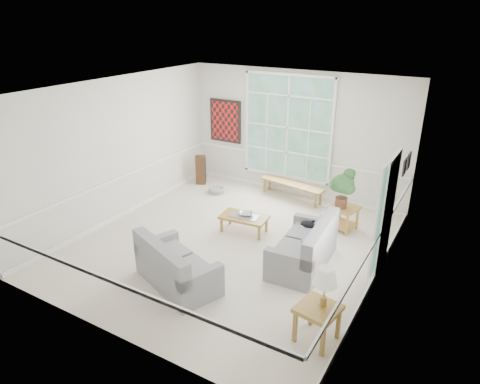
{
  "coord_description": "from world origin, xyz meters",
  "views": [
    {
      "loc": [
        3.85,
        -6.22,
        4.17
      ],
      "look_at": [
        0.1,
        0.2,
        1.05
      ],
      "focal_mm": 32.0,
      "sensor_mm": 36.0,
      "label": 1
    }
  ],
  "objects_px": {
    "coffee_table": "(244,224)",
    "loveseat_right": "(303,243)",
    "side_table": "(317,323)",
    "loveseat_front": "(177,262)",
    "end_table": "(343,218)"
  },
  "relations": [
    {
      "from": "loveseat_right",
      "to": "side_table",
      "type": "relative_size",
      "value": 2.95
    },
    {
      "from": "loveseat_front",
      "to": "end_table",
      "type": "relative_size",
      "value": 2.94
    },
    {
      "from": "loveseat_right",
      "to": "end_table",
      "type": "distance_m",
      "value": 1.7
    },
    {
      "from": "loveseat_right",
      "to": "loveseat_front",
      "type": "xyz_separation_m",
      "value": [
        -1.55,
        -1.58,
        -0.02
      ]
    },
    {
      "from": "loveseat_right",
      "to": "coffee_table",
      "type": "distance_m",
      "value": 1.63
    },
    {
      "from": "loveseat_right",
      "to": "side_table",
      "type": "xyz_separation_m",
      "value": [
        0.91,
        -1.68,
        -0.16
      ]
    },
    {
      "from": "coffee_table",
      "to": "loveseat_right",
      "type": "bearing_deg",
      "value": -25.62
    },
    {
      "from": "loveseat_front",
      "to": "end_table",
      "type": "distance_m",
      "value": 3.7
    },
    {
      "from": "loveseat_front",
      "to": "coffee_table",
      "type": "height_order",
      "value": "loveseat_front"
    },
    {
      "from": "coffee_table",
      "to": "side_table",
      "type": "bearing_deg",
      "value": -48.23
    },
    {
      "from": "loveseat_front",
      "to": "coffee_table",
      "type": "relative_size",
      "value": 1.6
    },
    {
      "from": "coffee_table",
      "to": "side_table",
      "type": "xyz_separation_m",
      "value": [
        2.43,
        -2.23,
        0.09
      ]
    },
    {
      "from": "coffee_table",
      "to": "side_table",
      "type": "height_order",
      "value": "side_table"
    },
    {
      "from": "loveseat_front",
      "to": "side_table",
      "type": "xyz_separation_m",
      "value": [
        2.46,
        -0.1,
        -0.14
      ]
    },
    {
      "from": "end_table",
      "to": "side_table",
      "type": "bearing_deg",
      "value": -78.11
    }
  ]
}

